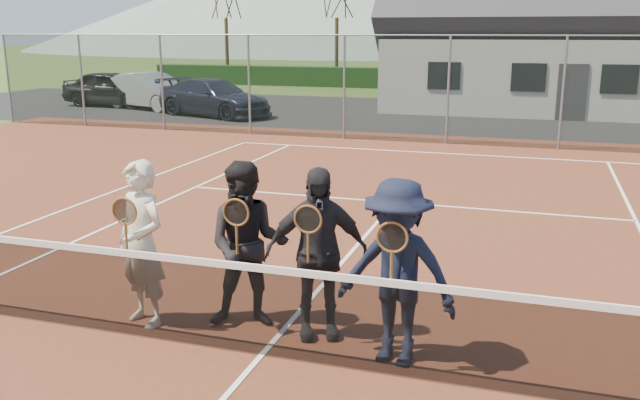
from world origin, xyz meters
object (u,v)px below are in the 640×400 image
object	(u,v)px
car_b	(151,91)
player_c	(317,253)
car_c	(214,98)
tennis_net	(260,307)
player_a	(142,244)
car_a	(114,88)
clubhouse	(588,8)
player_d	(397,273)
player_b	(248,245)

from	to	relation	value
car_b	player_c	xyz separation A→B (m)	(13.02, -18.09, 0.19)
car_c	tennis_net	distance (m)	19.66
car_c	player_a	size ratio (longest dim) A/B	2.64
car_a	player_a	bearing A→B (deg)	-141.06
car_a	tennis_net	size ratio (longest dim) A/B	0.38
car_b	clubhouse	bearing A→B (deg)	-52.97
player_c	player_d	distance (m)	0.95
car_a	tennis_net	xyz separation A→B (m)	(14.69, -19.14, -0.21)
car_a	car_b	world-z (taller)	car_a
clubhouse	player_c	size ratio (longest dim) A/B	8.67
player_d	tennis_net	bearing A→B (deg)	-166.80
car_b	player_d	xyz separation A→B (m)	(13.92, -18.41, 0.19)
tennis_net	player_a	bearing A→B (deg)	167.25
player_a	player_b	xyz separation A→B (m)	(1.09, 0.30, -0.00)
clubhouse	player_c	distance (m)	23.85
car_a	player_b	xyz separation A→B (m)	(14.29, -18.50, 0.17)
car_c	player_d	world-z (taller)	player_d
player_d	car_a	bearing A→B (deg)	130.26
car_a	clubhouse	bearing A→B (deg)	-71.56
player_b	car_c	bearing A→B (deg)	117.57
clubhouse	player_b	size ratio (longest dim) A/B	8.67
clubhouse	car_c	bearing A→B (deg)	-153.36
tennis_net	car_b	bearing A→B (deg)	124.07
car_a	player_b	bearing A→B (deg)	-138.43
car_b	player_a	world-z (taller)	player_a
car_a	player_b	world-z (taller)	player_b
car_a	player_c	bearing A→B (deg)	-137.00
car_a	clubhouse	world-z (taller)	clubhouse
car_a	player_a	xyz separation A→B (m)	(13.20, -18.80, 0.17)
tennis_net	player_d	size ratio (longest dim) A/B	6.49
player_c	player_d	size ratio (longest dim) A/B	1.00
car_b	tennis_net	size ratio (longest dim) A/B	0.38
car_b	player_d	bearing A→B (deg)	-123.50
car_c	player_b	world-z (taller)	player_b
player_b	player_c	xyz separation A→B (m)	(0.77, -0.02, 0.00)
player_b	car_b	bearing A→B (deg)	124.14
car_a	car_b	size ratio (longest dim) A/B	1.00
car_c	player_d	distance (m)	20.03
car_b	player_b	xyz separation A→B (m)	(12.25, -18.07, 0.19)
clubhouse	player_a	distance (m)	24.48
car_c	clubhouse	size ratio (longest dim) A/B	0.30
car_c	player_b	bearing A→B (deg)	-133.74
player_c	clubhouse	bearing A→B (deg)	81.17
player_d	car_b	bearing A→B (deg)	127.09
tennis_net	player_a	size ratio (longest dim) A/B	6.49
clubhouse	player_b	bearing A→B (deg)	-100.67
car_c	clubhouse	xyz separation A→B (m)	(13.15, 6.60, 3.30)
player_a	player_d	world-z (taller)	same
clubhouse	player_b	xyz separation A→B (m)	(-4.40, -23.35, -3.07)
car_a	clubhouse	size ratio (longest dim) A/B	0.28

